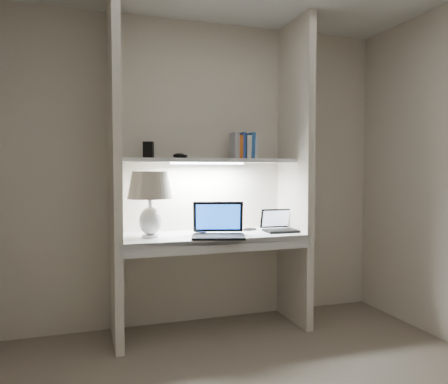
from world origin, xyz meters
name	(u,v)px	position (x,y,z in m)	size (l,w,h in m)	color
back_wall	(202,173)	(0.00, 1.50, 1.25)	(3.20, 0.01, 2.50)	beige
alcove_panel_left	(115,173)	(-0.73, 1.23, 1.25)	(0.06, 0.55, 2.50)	beige
alcove_panel_right	(295,173)	(0.73, 1.23, 1.25)	(0.06, 0.55, 2.50)	beige
desk	(211,237)	(0.00, 1.23, 0.75)	(1.40, 0.55, 0.04)	white
desk_apron	(221,246)	(0.00, 0.96, 0.72)	(1.46, 0.03, 0.10)	silver
shelf	(208,160)	(0.00, 1.32, 1.35)	(1.40, 0.36, 0.03)	silver
strip_light	(208,163)	(0.00, 1.32, 1.33)	(0.60, 0.04, 0.01)	white
table_lamp	(150,193)	(-0.48, 1.21, 1.10)	(0.34, 0.34, 0.49)	white
laptop_main	(218,229)	(0.02, 1.09, 0.83)	(0.47, 0.43, 0.26)	black
laptop_netbook	(280,226)	(0.59, 1.21, 0.81)	(0.29, 0.26, 0.18)	black
speaker	(235,223)	(0.25, 1.36, 0.83)	(0.09, 0.06, 0.13)	silver
mouse	(201,234)	(-0.11, 1.15, 0.79)	(0.10, 0.06, 0.04)	black
cable_coil	(250,229)	(0.38, 1.35, 0.78)	(0.11, 0.11, 0.01)	black
sticky_note	(151,237)	(-0.47, 1.24, 0.77)	(0.07, 0.07, 0.00)	gold
book_row	(243,147)	(0.31, 1.34, 1.47)	(0.20, 0.14, 0.22)	silver
shelf_box	(148,150)	(-0.46, 1.39, 1.43)	(0.08, 0.05, 0.13)	black
shelf_gadget	(179,156)	(-0.22, 1.40, 1.39)	(0.10, 0.07, 0.04)	black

